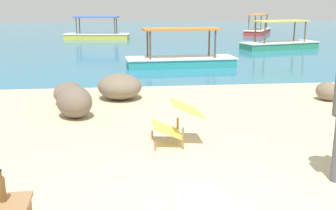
% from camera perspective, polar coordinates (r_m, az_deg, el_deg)
% --- Properties ---
extents(water_surface, '(60.00, 36.00, 0.03)m').
position_cam_1_polar(water_surface, '(25.63, -4.60, 9.21)').
color(water_surface, teal).
rests_on(water_surface, ground).
extents(bottle, '(0.07, 0.07, 0.30)m').
position_cam_1_polar(bottle, '(3.94, -21.84, -10.59)').
color(bottle, brown).
rests_on(bottle, low_bench_table).
extents(deck_chair_far, '(0.78, 0.56, 0.68)m').
position_cam_1_polar(deck_chair_far, '(6.38, 1.24, -2.05)').
color(deck_chair_far, olive).
rests_on(deck_chair_far, sand_beach).
extents(shore_rock_large, '(0.62, 0.68, 0.42)m').
position_cam_1_polar(shore_rock_large, '(9.87, 21.00, 1.77)').
color(shore_rock_large, '#756651').
rests_on(shore_rock_large, sand_beach).
extents(shore_rock_medium, '(0.88, 0.89, 0.48)m').
position_cam_1_polar(shore_rock_medium, '(9.13, -13.47, 1.60)').
color(shore_rock_medium, '#6B5B4C').
rests_on(shore_rock_medium, sand_beach).
extents(shore_rock_small, '(0.96, 1.05, 0.62)m').
position_cam_1_polar(shore_rock_small, '(8.05, -12.73, 0.48)').
color(shore_rock_small, '#6B5B4C').
rests_on(shore_rock_small, sand_beach).
extents(shore_rock_flat, '(1.30, 1.34, 0.57)m').
position_cam_1_polar(shore_rock_flat, '(9.40, -6.63, 2.54)').
color(shore_rock_flat, '#756651').
rests_on(shore_rock_flat, sand_beach).
extents(boat_yellow, '(3.80, 1.66, 1.29)m').
position_cam_1_polar(boat_yellow, '(24.53, -9.70, 9.52)').
color(boat_yellow, gold).
rests_on(boat_yellow, water_surface).
extents(boat_teal, '(3.73, 1.35, 1.29)m').
position_cam_1_polar(boat_teal, '(14.12, 1.75, 6.38)').
color(boat_teal, teal).
rests_on(boat_teal, water_surface).
extents(boat_green, '(3.85, 2.05, 1.29)m').
position_cam_1_polar(boat_green, '(20.03, 15.04, 8.22)').
color(boat_green, '#338E66').
rests_on(boat_green, water_surface).
extents(boat_red, '(2.78, 3.77, 1.29)m').
position_cam_1_polar(boat_red, '(28.54, 12.19, 10.03)').
color(boat_red, '#C63833').
rests_on(boat_red, water_surface).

